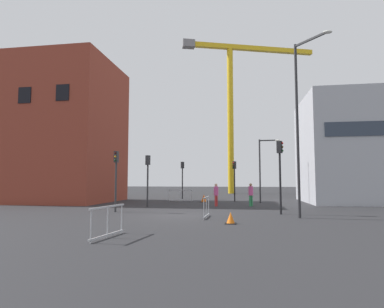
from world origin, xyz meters
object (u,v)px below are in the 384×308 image
(traffic_cone_on_verge, at_px, (204,199))
(pedestrian_waiting, at_px, (216,193))
(construction_crane, at_px, (234,90))
(traffic_light_median, at_px, (234,174))
(traffic_light_near, at_px, (182,174))
(traffic_light_verge, at_px, (280,165))
(streetlamp_tall, at_px, (301,114))
(streetlamp_short, at_px, (263,164))
(pedestrian_walking, at_px, (251,193))
(traffic_cone_by_barrier, at_px, (231,218))
(traffic_light_crosswalk, at_px, (116,171))
(traffic_light_far, at_px, (148,172))

(traffic_cone_on_verge, bearing_deg, pedestrian_waiting, -71.93)
(construction_crane, distance_m, pedestrian_waiting, 28.02)
(traffic_light_median, height_order, traffic_light_near, traffic_light_near)
(traffic_light_verge, bearing_deg, construction_crane, 96.40)
(pedestrian_waiting, bearing_deg, traffic_light_median, 78.13)
(streetlamp_tall, height_order, traffic_light_median, streetlamp_tall)
(pedestrian_waiting, bearing_deg, traffic_cone_on_verge, 108.07)
(streetlamp_tall, xyz_separation_m, traffic_cone_on_verge, (-6.52, 11.62, -5.07))
(streetlamp_short, distance_m, traffic_cone_on_verge, 6.05)
(construction_crane, distance_m, traffic_light_verge, 31.94)
(traffic_light_median, distance_m, pedestrian_walking, 5.79)
(construction_crane, xyz_separation_m, traffic_cone_on_verge, (-2.35, -19.40, -15.26))
(traffic_light_near, distance_m, traffic_cone_by_barrier, 19.76)
(streetlamp_tall, relative_size, traffic_light_verge, 2.19)
(traffic_light_crosswalk, bearing_deg, traffic_cone_on_verge, 66.59)
(traffic_light_far, xyz_separation_m, traffic_cone_on_verge, (3.41, 6.08, -2.23))
(traffic_light_verge, bearing_deg, streetlamp_tall, -64.77)
(construction_crane, bearing_deg, traffic_light_median, -88.87)
(traffic_cone_on_verge, bearing_deg, construction_crane, 83.09)
(traffic_light_crosswalk, distance_m, pedestrian_waiting, 8.05)
(streetlamp_short, xyz_separation_m, pedestrian_walking, (-1.15, -3.54, -2.35))
(traffic_light_near, bearing_deg, traffic_light_crosswalk, -95.73)
(traffic_light_crosswalk, relative_size, traffic_light_verge, 0.89)
(traffic_light_near, relative_size, pedestrian_walking, 2.28)
(pedestrian_walking, bearing_deg, pedestrian_waiting, -170.14)
(traffic_light_crosswalk, bearing_deg, construction_crane, 77.23)
(traffic_light_median, xyz_separation_m, pedestrian_walking, (1.35, -5.42, -1.51))
(pedestrian_walking, xyz_separation_m, traffic_cone_on_verge, (-4.06, 4.06, -0.68))
(construction_crane, relative_size, traffic_light_near, 5.87)
(traffic_light_near, bearing_deg, pedestrian_walking, -51.54)
(traffic_cone_by_barrier, bearing_deg, traffic_light_verge, 58.65)
(construction_crane, xyz_separation_m, streetlamp_tall, (4.17, -31.01, -10.19))
(streetlamp_short, xyz_separation_m, traffic_light_verge, (0.41, -9.18, -0.53))
(streetlamp_tall, height_order, traffic_cone_on_verge, streetlamp_tall)
(pedestrian_walking, relative_size, traffic_cone_by_barrier, 3.31)
(traffic_light_median, height_order, traffic_cone_on_verge, traffic_light_median)
(streetlamp_short, relative_size, traffic_light_far, 1.46)
(streetlamp_short, bearing_deg, traffic_light_far, -147.20)
(traffic_light_median, height_order, traffic_light_far, traffic_light_far)
(pedestrian_waiting, bearing_deg, streetlamp_tall, -54.61)
(construction_crane, relative_size, pedestrian_waiting, 13.46)
(traffic_light_crosswalk, xyz_separation_m, pedestrian_walking, (8.35, 5.85, -1.54))
(traffic_light_far, bearing_deg, pedestrian_walking, 15.13)
(construction_crane, bearing_deg, traffic_light_far, -102.75)
(construction_crane, relative_size, streetlamp_short, 4.17)
(traffic_light_crosswalk, xyz_separation_m, pedestrian_waiting, (5.76, 5.40, -1.55))
(traffic_light_crosswalk, height_order, traffic_light_median, traffic_light_crosswalk)
(traffic_light_verge, bearing_deg, streetlamp_short, 92.54)
(construction_crane, distance_m, traffic_light_crosswalk, 32.76)
(traffic_cone_by_barrier, bearing_deg, traffic_light_crosswalk, 149.57)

